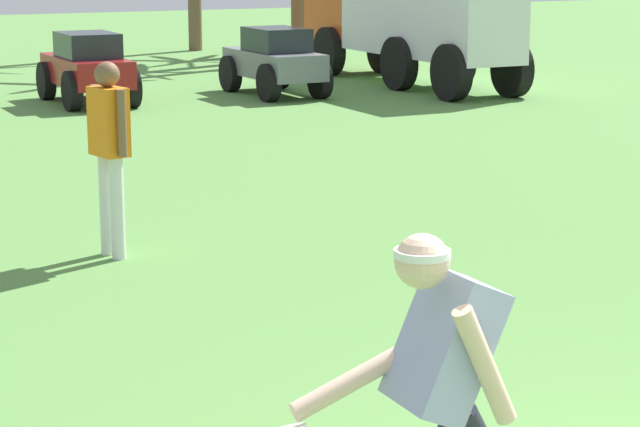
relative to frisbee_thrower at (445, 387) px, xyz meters
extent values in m
cube|color=#9EA3D1|center=(-0.01, 0.00, 0.17)|extent=(0.40, 0.34, 0.57)
sphere|color=beige|center=(-0.11, 0.00, 0.51)|extent=(0.21, 0.21, 0.21)
cylinder|color=white|center=(-0.11, 0.00, 0.54)|extent=(0.21, 0.21, 0.03)
cylinder|color=beige|center=(-0.29, 0.18, 0.02)|extent=(0.57, 0.08, 0.27)
cylinder|color=beige|center=(0.04, -0.20, 0.14)|extent=(0.28, 0.08, 0.49)
cylinder|color=silver|center=(0.33, 5.47, -0.39)|extent=(0.13, 0.13, 0.82)
cylinder|color=silver|center=(0.29, 5.65, -0.39)|extent=(0.13, 0.13, 0.82)
cube|color=orange|center=(0.31, 5.56, 0.29)|extent=(0.27, 0.37, 0.54)
cylinder|color=brown|center=(0.35, 5.35, 0.30)|extent=(0.09, 0.09, 0.52)
cylinder|color=brown|center=(0.26, 5.76, 0.30)|extent=(0.09, 0.09, 0.52)
sphere|color=brown|center=(0.31, 5.56, 0.66)|extent=(0.24, 0.24, 0.20)
cube|color=maroon|center=(2.71, 15.03, -0.29)|extent=(0.92, 2.21, 0.42)
cube|color=#1E232B|center=(2.72, 14.93, 0.11)|extent=(0.80, 1.11, 0.38)
cylinder|color=black|center=(2.26, 15.80, -0.50)|extent=(0.19, 0.60, 0.60)
cylinder|color=black|center=(3.16, 15.81, -0.50)|extent=(0.19, 0.60, 0.60)
cylinder|color=black|center=(2.27, 14.26, -0.50)|extent=(0.19, 0.60, 0.60)
cylinder|color=black|center=(3.17, 14.27, -0.50)|extent=(0.19, 0.60, 0.60)
cube|color=slate|center=(5.76, 14.77, -0.29)|extent=(0.95, 2.22, 0.42)
cube|color=#1E232B|center=(5.76, 14.67, 0.11)|extent=(0.82, 1.12, 0.38)
cylinder|color=black|center=(5.29, 15.53, -0.50)|extent=(0.19, 0.60, 0.60)
cylinder|color=black|center=(6.19, 15.55, -0.50)|extent=(0.19, 0.60, 0.60)
cylinder|color=black|center=(5.32, 13.99, -0.50)|extent=(0.19, 0.60, 0.60)
cylinder|color=black|center=(6.22, 14.01, -0.50)|extent=(0.19, 0.60, 0.60)
cube|color=#CC4C19|center=(8.48, 17.45, 0.33)|extent=(1.07, 1.71, 1.15)
cube|color=white|center=(8.51, 14.50, 0.58)|extent=(1.19, 4.21, 1.65)
cylinder|color=black|center=(7.91, 17.10, -0.35)|extent=(0.25, 0.90, 0.90)
cylinder|color=black|center=(9.06, 17.11, -0.35)|extent=(0.25, 0.90, 0.90)
cylinder|color=black|center=(7.93, 14.49, -0.35)|extent=(0.25, 0.90, 0.90)
cylinder|color=black|center=(9.08, 14.50, -0.35)|extent=(0.25, 0.90, 0.90)
cylinder|color=black|center=(7.95, 12.84, -0.35)|extent=(0.25, 0.90, 0.90)
cylinder|color=black|center=(9.10, 12.85, -0.35)|extent=(0.25, 0.90, 0.90)
camera|label=1|loc=(-2.41, -3.88, 1.68)|focal=70.00mm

